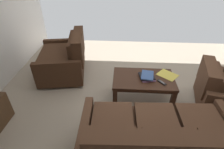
# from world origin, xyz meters

# --- Properties ---
(ground_plane) EXTENTS (5.39, 5.22, 0.01)m
(ground_plane) POSITION_xyz_m (0.00, 0.00, -0.00)
(ground_plane) COLOR tan
(sofa_main) EXTENTS (1.84, 0.96, 0.84)m
(sofa_main) POSITION_xyz_m (-0.09, 1.05, 0.36)
(sofa_main) COLOR black
(sofa_main) RESTS_ON ground
(loveseat_near) EXTENTS (1.06, 1.25, 0.90)m
(loveseat_near) POSITION_xyz_m (1.54, -0.81, 0.37)
(loveseat_near) COLOR black
(loveseat_near) RESTS_ON ground
(coffee_table) EXTENTS (1.01, 0.62, 0.47)m
(coffee_table) POSITION_xyz_m (-0.01, -0.07, 0.40)
(coffee_table) COLOR #3D2316
(coffee_table) RESTS_ON ground
(armchair_side) EXTENTS (0.98, 1.04, 0.79)m
(armchair_side) POSITION_xyz_m (-1.26, 0.07, 0.34)
(armchair_side) COLOR black
(armchair_side) RESTS_ON ground
(book_stack) EXTENTS (0.28, 0.32, 0.06)m
(book_stack) POSITION_xyz_m (-0.06, -0.08, 0.50)
(book_stack) COLOR #996699
(book_stack) RESTS_ON coffee_table
(tv_remote) EXTENTS (0.14, 0.15, 0.02)m
(tv_remote) POSITION_xyz_m (-0.28, 0.05, 0.48)
(tv_remote) COLOR black
(tv_remote) RESTS_ON coffee_table
(loose_magazine) EXTENTS (0.39, 0.38, 0.01)m
(loose_magazine) POSITION_xyz_m (-0.42, -0.18, 0.47)
(loose_magazine) COLOR #E0CC4C
(loose_magazine) RESTS_ON coffee_table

